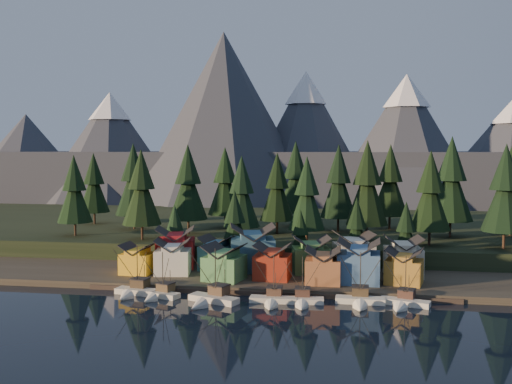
% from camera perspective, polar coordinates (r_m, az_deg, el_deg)
% --- Properties ---
extents(ground, '(500.00, 500.00, 0.00)m').
position_cam_1_polar(ground, '(109.04, 0.04, -12.32)').
color(ground, black).
rests_on(ground, ground).
extents(shore_strip, '(400.00, 50.00, 1.50)m').
position_cam_1_polar(shore_strip, '(147.32, 2.49, -7.64)').
color(shore_strip, '#342E25').
rests_on(shore_strip, ground).
extents(hillside, '(420.00, 100.00, 6.00)m').
position_cam_1_polar(hillside, '(195.95, 4.16, -4.00)').
color(hillside, black).
rests_on(hillside, ground).
extents(dock, '(80.00, 4.00, 1.00)m').
position_cam_1_polar(dock, '(124.65, 1.24, -9.96)').
color(dock, '#443931').
rests_on(dock, ground).
extents(mountain_ridge, '(560.00, 190.00, 90.00)m').
position_cam_1_polar(mountain_ridge, '(317.53, 5.32, 3.32)').
color(mountain_ridge, '#434A57').
rests_on(mountain_ridge, ground).
extents(boat_0, '(9.66, 10.25, 11.74)m').
position_cam_1_polar(boat_0, '(126.16, -12.14, -9.03)').
color(boat_0, beige).
rests_on(boat_0, ground).
extents(boat_1, '(8.60, 9.17, 10.69)m').
position_cam_1_polar(boat_1, '(122.80, -9.69, -9.44)').
color(boat_1, beige).
rests_on(boat_1, ground).
extents(boat_2, '(11.40, 11.86, 12.22)m').
position_cam_1_polar(boat_2, '(117.48, -4.60, -9.97)').
color(boat_2, beige).
rests_on(boat_2, ground).
extents(boat_3, '(9.95, 10.82, 10.76)m').
position_cam_1_polar(boat_3, '(117.02, 1.70, -10.17)').
color(boat_3, beige).
rests_on(boat_3, ground).
extents(boat_4, '(9.01, 9.74, 10.55)m').
position_cam_1_polar(boat_4, '(116.90, 4.64, -10.16)').
color(boat_4, silver).
rests_on(boat_4, ground).
extents(boat_5, '(10.23, 11.11, 11.58)m').
position_cam_1_polar(boat_5, '(118.18, 10.38, -9.99)').
color(boat_5, white).
rests_on(boat_5, ground).
extents(boat_6, '(10.56, 10.97, 10.90)m').
position_cam_1_polar(boat_6, '(118.71, 14.53, -10.08)').
color(boat_6, white).
rests_on(boat_6, ground).
extents(house_front_0, '(7.79, 7.43, 7.21)m').
position_cam_1_polar(house_front_0, '(139.89, -11.75, -6.47)').
color(house_front_0, gold).
rests_on(house_front_0, shore_strip).
extents(house_front_1, '(9.16, 8.89, 8.34)m').
position_cam_1_polar(house_front_1, '(138.08, -8.32, -6.32)').
color(house_front_1, white).
rests_on(house_front_1, shore_strip).
extents(house_front_2, '(9.85, 9.90, 8.10)m').
position_cam_1_polar(house_front_2, '(130.67, -3.20, -6.94)').
color(house_front_2, '#49884D').
rests_on(house_front_2, shore_strip).
extents(house_front_3, '(8.45, 8.10, 8.12)m').
position_cam_1_polar(house_front_3, '(131.37, 1.66, -6.87)').
color(house_front_3, maroon).
rests_on(house_front_3, shore_strip).
extents(house_front_4, '(7.73, 8.34, 7.85)m').
position_cam_1_polar(house_front_4, '(128.51, 6.71, -7.21)').
color(house_front_4, '#A16239').
rests_on(house_front_4, shore_strip).
extents(house_front_5, '(9.64, 8.85, 9.65)m').
position_cam_1_polar(house_front_5, '(129.67, 10.25, -6.72)').
color(house_front_5, '#3D6391').
rests_on(house_front_5, shore_strip).
extents(house_front_6, '(9.28, 8.96, 7.79)m').
position_cam_1_polar(house_front_6, '(130.96, 14.58, -7.12)').
color(house_front_6, '#A3762A').
rests_on(house_front_6, shore_strip).
extents(house_back_0, '(10.99, 10.71, 10.14)m').
position_cam_1_polar(house_back_0, '(145.33, -8.06, -5.41)').
color(house_back_0, maroon).
rests_on(house_back_0, shore_strip).
extents(house_back_1, '(8.56, 8.64, 8.29)m').
position_cam_1_polar(house_back_1, '(141.80, -3.98, -6.02)').
color(house_back_1, '#33607A').
rests_on(house_back_1, shore_strip).
extents(house_back_2, '(12.47, 11.82, 11.26)m').
position_cam_1_polar(house_back_2, '(140.12, -0.36, -5.48)').
color(house_back_2, '#34607C').
rests_on(house_back_2, shore_strip).
extents(house_back_3, '(10.07, 9.33, 8.81)m').
position_cam_1_polar(house_back_3, '(138.44, 5.54, -6.16)').
color(house_back_3, '#457841').
rests_on(house_back_3, shore_strip).
extents(house_back_4, '(10.66, 10.40, 9.73)m').
position_cam_1_polar(house_back_4, '(140.11, 9.74, -5.88)').
color(house_back_4, white).
rests_on(house_back_4, shore_strip).
extents(house_back_5, '(8.89, 8.99, 9.29)m').
position_cam_1_polar(house_back_5, '(138.59, 14.50, -6.16)').
color(house_back_5, beige).
rests_on(house_back_5, shore_strip).
extents(tree_hill_0, '(10.15, 10.15, 23.66)m').
position_cam_1_polar(tree_hill_0, '(174.29, -17.71, 0.05)').
color(tree_hill_0, '#332319').
rests_on(tree_hill_0, hillside).
extents(tree_hill_1, '(11.68, 11.68, 27.22)m').
position_cam_1_polar(tree_hill_1, '(183.91, -12.13, 0.97)').
color(tree_hill_1, '#332319').
rests_on(tree_hill_1, hillside).
extents(tree_hill_2, '(10.88, 10.88, 25.34)m').
position_cam_1_polar(tree_hill_2, '(161.77, -11.38, 0.18)').
color(tree_hill_2, '#332319').
rests_on(tree_hill_2, hillside).
extents(tree_hill_3, '(11.51, 11.51, 26.81)m').
position_cam_1_polar(tree_hill_3, '(169.99, -6.81, 0.70)').
color(tree_hill_3, '#332319').
rests_on(tree_hill_3, hillside).
extents(tree_hill_4, '(11.19, 11.19, 26.06)m').
position_cam_1_polar(tree_hill_4, '(182.63, -3.11, 0.84)').
color(tree_hill_4, '#332319').
rests_on(tree_hill_4, hillside).
extents(tree_hill_5, '(10.11, 10.11, 23.56)m').
position_cam_1_polar(tree_hill_5, '(156.31, -1.44, -0.23)').
color(tree_hill_5, '#332319').
rests_on(tree_hill_5, hillside).
extents(tree_hill_6, '(10.45, 10.45, 24.34)m').
position_cam_1_polar(tree_hill_6, '(169.87, 2.13, 0.27)').
color(tree_hill_6, '#332319').
rests_on(tree_hill_6, hillside).
extents(tree_hill_7, '(10.08, 10.08, 23.48)m').
position_cam_1_polar(tree_hill_7, '(152.08, 5.10, -0.39)').
color(tree_hill_7, '#332319').
rests_on(tree_hill_7, hillside).
extents(tree_hill_8, '(11.50, 11.50, 26.79)m').
position_cam_1_polar(tree_hill_8, '(175.56, 8.25, 0.79)').
color(tree_hill_8, '#332319').
rests_on(tree_hill_8, hillside).
extents(tree_hill_9, '(11.91, 11.91, 27.75)m').
position_cam_1_polar(tree_hill_9, '(158.65, 11.06, 0.58)').
color(tree_hill_9, '#332319').
rests_on(tree_hill_9, hillside).
extents(tree_hill_10, '(11.55, 11.55, 26.90)m').
position_cam_1_polar(tree_hill_10, '(184.04, 13.27, 0.90)').
color(tree_hill_10, '#332319').
rests_on(tree_hill_10, hillside).
extents(tree_hill_11, '(10.74, 10.74, 25.01)m').
position_cam_1_polar(tree_hill_11, '(155.19, 17.03, -0.16)').
color(tree_hill_11, '#332319').
rests_on(tree_hill_11, hillside).
extents(tree_hill_12, '(12.46, 12.46, 29.03)m').
position_cam_1_polar(tree_hill_12, '(172.07, 18.94, 0.95)').
color(tree_hill_12, '#332319').
rests_on(tree_hill_12, hillside).
extents(tree_hill_13, '(11.48, 11.48, 26.74)m').
position_cam_1_polar(tree_hill_13, '(156.71, 23.67, 0.06)').
color(tree_hill_13, '#332319').
rests_on(tree_hill_13, hillside).
extents(tree_hill_14, '(11.59, 11.59, 27.01)m').
position_cam_1_polar(tree_hill_14, '(181.91, 24.20, 0.62)').
color(tree_hill_14, '#332319').
rests_on(tree_hill_14, hillside).
extents(tree_hill_15, '(12.02, 12.02, 28.00)m').
position_cam_1_polar(tree_hill_15, '(186.21, 3.98, 1.23)').
color(tree_hill_15, '#332319').
rests_on(tree_hill_15, hillside).
extents(tree_hill_16, '(10.33, 10.33, 24.07)m').
position_cam_1_polar(tree_hill_16, '(200.24, -15.90, 0.67)').
color(tree_hill_16, '#332319').
rests_on(tree_hill_16, hillside).
extents(tree_shore_0, '(6.53, 6.53, 15.22)m').
position_cam_1_polar(tree_shore_0, '(151.43, -8.11, -3.87)').
color(tree_shore_0, '#332319').
rests_on(tree_shore_0, shore_strip).
extents(tree_shore_1, '(8.30, 8.30, 19.34)m').
position_cam_1_polar(tree_shore_1, '(147.24, -2.15, -3.18)').
color(tree_shore_1, '#332319').
rests_on(tree_shore_1, shore_strip).
extents(tree_shore_2, '(6.25, 6.25, 14.55)m').
position_cam_1_polar(tree_shore_2, '(145.30, 4.47, -4.33)').
color(tree_shore_2, '#332319').
rests_on(tree_shore_2, shore_strip).
extents(tree_shore_3, '(7.66, 7.66, 17.84)m').
position_cam_1_polar(tree_shore_3, '(144.63, 10.02, -3.70)').
color(tree_shore_3, '#332319').
rests_on(tree_shore_3, shore_strip).
extents(tree_shore_4, '(7.28, 7.28, 16.95)m').
position_cam_1_polar(tree_shore_4, '(145.42, 14.76, -3.93)').
color(tree_shore_4, '#332319').
rests_on(tree_shore_4, shore_strip).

